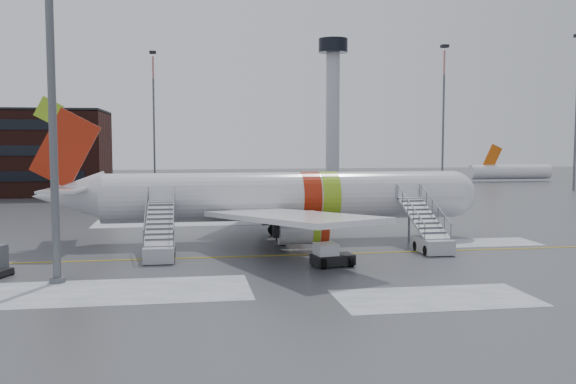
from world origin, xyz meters
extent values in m
plane|color=#494C4F|center=(0.00, 0.00, 0.00)|extent=(260.00, 260.00, 0.00)
cylinder|color=silver|center=(5.32, 5.72, 3.50)|extent=(28.00, 3.80, 3.80)
sphere|color=silver|center=(19.32, 5.72, 3.50)|extent=(3.80, 3.80, 3.80)
cube|color=black|center=(20.36, 5.72, 4.00)|extent=(1.09, 1.60, 0.97)
cone|color=silver|center=(-11.08, 5.72, 3.75)|extent=(5.20, 3.72, 3.72)
cube|color=#AC230D|center=(-11.18, 5.72, 7.30)|extent=(5.27, 0.30, 6.09)
cube|color=#93C51F|center=(-12.28, 5.72, 10.10)|extent=(2.16, 0.26, 2.16)
cube|color=silver|center=(-10.88, 8.32, 4.40)|extent=(3.07, 4.85, 0.18)
cube|color=silver|center=(-10.88, 3.12, 4.40)|extent=(3.07, 4.85, 0.18)
cube|color=silver|center=(4.32, 14.22, 2.90)|extent=(10.72, 15.97, 1.13)
cube|color=silver|center=(4.32, -2.78, 2.90)|extent=(10.72, 15.97, 1.13)
cylinder|color=silver|center=(5.82, 10.92, 1.55)|extent=(3.40, 2.10, 2.10)
cylinder|color=silver|center=(5.82, 0.52, 1.55)|extent=(3.40, 2.10, 2.10)
cylinder|color=#595B60|center=(17.32, 5.72, 0.90)|extent=(0.20, 0.20, 1.80)
cylinder|color=black|center=(17.32, 5.72, 0.45)|extent=(0.90, 0.56, 0.90)
cylinder|color=black|center=(4.82, 8.12, 0.45)|extent=(0.90, 0.56, 0.90)
cylinder|color=black|center=(4.82, 3.32, 0.45)|extent=(0.90, 0.56, 0.90)
cube|color=#AEB0B5|center=(14.85, -1.58, 0.55)|extent=(2.00, 3.20, 1.00)
cube|color=#AEB0B5|center=(14.85, 0.52, 2.23)|extent=(1.90, 5.87, 2.52)
cube|color=#AEB0B5|center=(14.85, 3.82, 3.40)|extent=(1.90, 1.40, 0.15)
cylinder|color=#595B60|center=(14.85, 3.42, 1.70)|extent=(0.16, 0.16, 3.40)
cylinder|color=black|center=(13.95, -2.58, 0.35)|extent=(0.25, 0.70, 0.70)
cylinder|color=black|center=(15.75, -0.58, 0.35)|extent=(0.25, 0.70, 0.70)
cube|color=#A6A8AD|center=(-4.13, -1.58, 0.55)|extent=(2.00, 3.20, 1.00)
cube|color=#A6A8AD|center=(-4.13, 0.52, 2.23)|extent=(1.90, 5.87, 2.52)
cube|color=#A6A8AD|center=(-4.13, 3.82, 3.40)|extent=(1.90, 1.40, 0.15)
cylinder|color=#595B60|center=(-4.13, 3.42, 1.70)|extent=(0.16, 0.16, 3.40)
cylinder|color=black|center=(-5.03, -2.58, 0.35)|extent=(0.25, 0.70, 0.70)
cylinder|color=black|center=(-3.23, -0.58, 0.35)|extent=(0.25, 0.70, 0.70)
cube|color=black|center=(6.75, -5.15, 0.42)|extent=(2.81, 1.85, 0.65)
cube|color=silver|center=(6.29, -5.24, 1.07)|extent=(1.52, 1.52, 0.84)
cube|color=black|center=(6.29, -5.24, 1.39)|extent=(1.32, 1.39, 0.14)
cylinder|color=black|center=(5.95, -5.96, 0.33)|extent=(0.39, 0.69, 0.65)
cylinder|color=black|center=(7.78, -5.62, 0.33)|extent=(0.39, 0.69, 0.65)
cylinder|color=black|center=(5.72, -4.68, 0.33)|extent=(0.39, 0.69, 0.65)
cylinder|color=black|center=(7.54, -4.34, 0.33)|extent=(0.39, 0.69, 0.65)
cylinder|color=black|center=(-12.74, -4.30, 0.15)|extent=(0.28, 0.35, 0.30)
cylinder|color=#595B60|center=(-9.50, -7.30, 10.36)|extent=(0.44, 0.44, 20.72)
cylinder|color=#595B60|center=(-9.50, -7.30, 0.15)|extent=(0.90, 0.90, 0.30)
cylinder|color=#B2B5BA|center=(30.00, 95.00, 14.00)|extent=(3.00, 3.00, 28.00)
cylinder|color=black|center=(30.00, 95.00, 28.50)|extent=(6.40, 6.40, 3.00)
cylinder|color=#595B60|center=(42.00, 62.00, 9.60)|extent=(0.36, 0.36, 19.20)
cylinder|color=#CC7272|center=(42.00, 62.00, 21.12)|extent=(0.32, 0.32, 4.32)
cube|color=black|center=(42.00, 62.00, 24.00)|extent=(1.20, 1.20, 0.50)
cylinder|color=#595B60|center=(-8.00, 78.00, 9.60)|extent=(0.36, 0.36, 19.20)
cylinder|color=#CC7272|center=(-8.00, 78.00, 21.12)|extent=(0.32, 0.32, 4.32)
cube|color=black|center=(-8.00, 78.00, 24.00)|extent=(1.20, 1.20, 0.50)
cylinder|color=#595B60|center=(58.00, 48.00, 9.60)|extent=(0.36, 0.36, 19.20)
camera|label=1|loc=(-2.37, -44.13, 7.97)|focal=40.00mm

